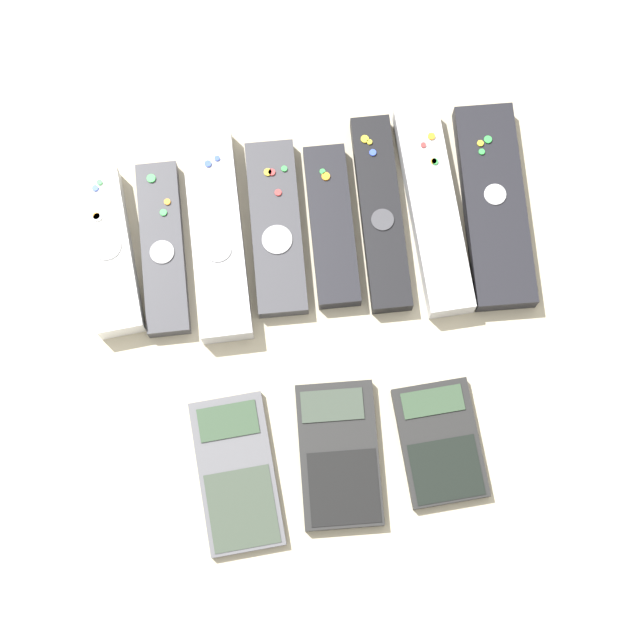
{
  "coord_description": "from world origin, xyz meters",
  "views": [
    {
      "loc": [
        -0.03,
        -0.21,
        1.03
      ],
      "look_at": [
        0.0,
        0.03,
        0.01
      ],
      "focal_mm": 60.0,
      "sensor_mm": 36.0,
      "label": 1
    }
  ],
  "objects_px": {
    "remote_2": "(217,234)",
    "calculator_2": "(440,443)",
    "remote_6": "(433,209)",
    "remote_0": "(109,252)",
    "remote_1": "(163,248)",
    "remote_7": "(494,206)",
    "remote_3": "(276,228)",
    "calculator_1": "(337,455)",
    "calculator_0": "(237,473)",
    "remote_5": "(381,213)",
    "remote_4": "(332,226)"
  },
  "relations": [
    {
      "from": "remote_2",
      "to": "calculator_2",
      "type": "relative_size",
      "value": 1.84
    },
    {
      "from": "remote_4",
      "to": "remote_7",
      "type": "xyz_separation_m",
      "value": [
        0.17,
        -0.0,
        0.0
      ]
    },
    {
      "from": "remote_2",
      "to": "remote_7",
      "type": "xyz_separation_m",
      "value": [
        0.28,
        -0.01,
        -0.0
      ]
    },
    {
      "from": "remote_6",
      "to": "calculator_2",
      "type": "bearing_deg",
      "value": -98.36
    },
    {
      "from": "remote_1",
      "to": "calculator_1",
      "type": "height_order",
      "value": "remote_1"
    },
    {
      "from": "remote_3",
      "to": "calculator_1",
      "type": "height_order",
      "value": "remote_3"
    },
    {
      "from": "calculator_1",
      "to": "remote_0",
      "type": "bearing_deg",
      "value": 134.07
    },
    {
      "from": "calculator_0",
      "to": "calculator_1",
      "type": "xyz_separation_m",
      "value": [
        0.1,
        0.0,
        0.0
      ]
    },
    {
      "from": "remote_5",
      "to": "remote_6",
      "type": "distance_m",
      "value": 0.05
    },
    {
      "from": "remote_4",
      "to": "remote_5",
      "type": "bearing_deg",
      "value": 9.62
    },
    {
      "from": "remote_0",
      "to": "calculator_0",
      "type": "bearing_deg",
      "value": -70.48
    },
    {
      "from": "remote_3",
      "to": "remote_6",
      "type": "height_order",
      "value": "remote_6"
    },
    {
      "from": "calculator_1",
      "to": "remote_3",
      "type": "bearing_deg",
      "value": 100.62
    },
    {
      "from": "remote_2",
      "to": "calculator_2",
      "type": "height_order",
      "value": "remote_2"
    },
    {
      "from": "remote_0",
      "to": "remote_6",
      "type": "relative_size",
      "value": 0.78
    },
    {
      "from": "remote_0",
      "to": "remote_4",
      "type": "height_order",
      "value": "remote_0"
    },
    {
      "from": "calculator_1",
      "to": "remote_4",
      "type": "bearing_deg",
      "value": 86.95
    },
    {
      "from": "remote_6",
      "to": "calculator_2",
      "type": "xyz_separation_m",
      "value": [
        -0.03,
        -0.23,
        -0.01
      ]
    },
    {
      "from": "remote_6",
      "to": "remote_0",
      "type": "bearing_deg",
      "value": 179.17
    },
    {
      "from": "remote_1",
      "to": "remote_5",
      "type": "height_order",
      "value": "remote_5"
    },
    {
      "from": "calculator_2",
      "to": "remote_5",
      "type": "bearing_deg",
      "value": 93.37
    },
    {
      "from": "remote_2",
      "to": "remote_5",
      "type": "distance_m",
      "value": 0.17
    },
    {
      "from": "remote_3",
      "to": "remote_5",
      "type": "xyz_separation_m",
      "value": [
        0.11,
        0.0,
        0.0
      ]
    },
    {
      "from": "remote_0",
      "to": "remote_6",
      "type": "distance_m",
      "value": 0.33
    },
    {
      "from": "remote_7",
      "to": "remote_4",
      "type": "bearing_deg",
      "value": -177.44
    },
    {
      "from": "remote_7",
      "to": "remote_2",
      "type": "bearing_deg",
      "value": -178.39
    },
    {
      "from": "calculator_2",
      "to": "calculator_0",
      "type": "bearing_deg",
      "value": 178.81
    },
    {
      "from": "remote_4",
      "to": "calculator_2",
      "type": "relative_size",
      "value": 1.42
    },
    {
      "from": "remote_0",
      "to": "remote_1",
      "type": "relative_size",
      "value": 0.96
    },
    {
      "from": "remote_3",
      "to": "remote_0",
      "type": "bearing_deg",
      "value": -176.09
    },
    {
      "from": "calculator_0",
      "to": "calculator_2",
      "type": "bearing_deg",
      "value": -1.62
    },
    {
      "from": "remote_4",
      "to": "remote_7",
      "type": "distance_m",
      "value": 0.17
    },
    {
      "from": "remote_0",
      "to": "remote_5",
      "type": "bearing_deg",
      "value": -2.42
    },
    {
      "from": "remote_3",
      "to": "calculator_1",
      "type": "distance_m",
      "value": 0.24
    },
    {
      "from": "remote_1",
      "to": "remote_7",
      "type": "relative_size",
      "value": 0.83
    },
    {
      "from": "remote_5",
      "to": "remote_6",
      "type": "relative_size",
      "value": 0.94
    },
    {
      "from": "remote_0",
      "to": "remote_3",
      "type": "distance_m",
      "value": 0.17
    },
    {
      "from": "remote_3",
      "to": "remote_6",
      "type": "distance_m",
      "value": 0.16
    },
    {
      "from": "remote_2",
      "to": "calculator_0",
      "type": "bearing_deg",
      "value": -91.3
    },
    {
      "from": "remote_2",
      "to": "remote_0",
      "type": "bearing_deg",
      "value": -176.87
    },
    {
      "from": "calculator_0",
      "to": "calculator_2",
      "type": "xyz_separation_m",
      "value": [
        0.2,
        0.0,
        0.0
      ]
    },
    {
      "from": "remote_0",
      "to": "remote_2",
      "type": "distance_m",
      "value": 0.11
    },
    {
      "from": "remote_5",
      "to": "calculator_1",
      "type": "distance_m",
      "value": 0.25
    },
    {
      "from": "remote_7",
      "to": "calculator_0",
      "type": "relative_size",
      "value": 1.43
    },
    {
      "from": "remote_1",
      "to": "remote_5",
      "type": "xyz_separation_m",
      "value": [
        0.22,
        0.01,
        0.0
      ]
    },
    {
      "from": "calculator_1",
      "to": "calculator_2",
      "type": "xyz_separation_m",
      "value": [
        0.1,
        -0.0,
        -0.0
      ]
    },
    {
      "from": "remote_2",
      "to": "remote_7",
      "type": "relative_size",
      "value": 1.01
    },
    {
      "from": "remote_2",
      "to": "calculator_2",
      "type": "distance_m",
      "value": 0.3
    },
    {
      "from": "remote_0",
      "to": "remote_6",
      "type": "height_order",
      "value": "same"
    },
    {
      "from": "calculator_0",
      "to": "calculator_1",
      "type": "height_order",
      "value": "calculator_1"
    }
  ]
}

